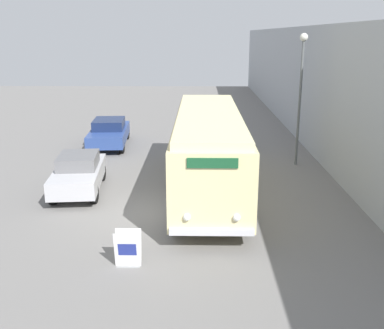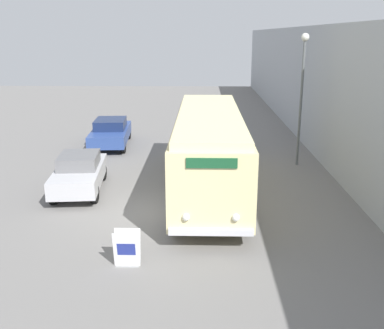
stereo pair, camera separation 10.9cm
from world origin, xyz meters
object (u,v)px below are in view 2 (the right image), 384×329
streetlamp (302,81)px  parked_car_near (79,173)px  parked_car_mid (111,132)px  vintage_bus (209,146)px  sign_board (127,249)px

streetlamp → parked_car_near: 10.64m
parked_car_mid → parked_car_near: bearing=-92.3°
vintage_bus → parked_car_mid: bearing=126.4°
sign_board → streetlamp: (6.49, 9.94, 3.46)m
streetlamp → parked_car_mid: 10.72m
sign_board → parked_car_near: size_ratio=0.24×
parked_car_mid → sign_board: bearing=-81.4°
streetlamp → sign_board: bearing=-123.1°
vintage_bus → sign_board: (-2.24, -6.22, -1.28)m
vintage_bus → parked_car_near: 5.19m
vintage_bus → parked_car_mid: vintage_bus is taller
vintage_bus → streetlamp: (4.25, 3.72, 2.17)m
sign_board → parked_car_mid: parked_car_mid is taller
parked_car_near → vintage_bus: bearing=-2.6°
vintage_bus → streetlamp: streetlamp is taller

